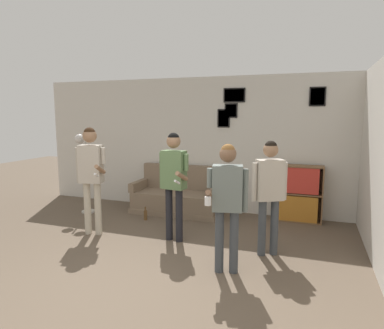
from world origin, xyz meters
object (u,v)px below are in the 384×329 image
at_px(person_player_foreground_center, 174,175).
at_px(person_spectator_near_bookshelf, 269,186).
at_px(floor_lamp, 86,149).
at_px(bottle_on_floor, 145,215).
at_px(person_player_foreground_left, 91,169).
at_px(couch, 178,197).
at_px(person_watcher_holding_cup, 227,195).
at_px(bookshelf, 299,194).

distance_m(person_player_foreground_center, person_spectator_near_bookshelf, 1.45).
bearing_deg(floor_lamp, bottle_on_floor, -3.54).
relative_size(floor_lamp, person_spectator_near_bookshelf, 1.04).
relative_size(person_player_foreground_left, person_spectator_near_bookshelf, 1.09).
bearing_deg(person_player_foreground_left, floor_lamp, 129.57).
xyz_separation_m(couch, person_watcher_holding_cup, (1.57, -2.29, 0.68)).
distance_m(floor_lamp, bottle_on_floor, 1.78).
bearing_deg(bottle_on_floor, person_watcher_holding_cup, -39.23).
xyz_separation_m(person_watcher_holding_cup, person_spectator_near_bookshelf, (0.42, 0.73, -0.00)).
xyz_separation_m(floor_lamp, person_player_foreground_center, (2.23, -0.87, -0.24)).
distance_m(couch, person_spectator_near_bookshelf, 2.62).
height_order(couch, bottle_on_floor, couch).
distance_m(person_watcher_holding_cup, bottle_on_floor, 2.66).
xyz_separation_m(person_player_foreground_left, person_watcher_holding_cup, (2.40, -0.62, -0.11)).
bearing_deg(floor_lamp, bookshelf, 11.53).
bearing_deg(person_player_foreground_center, person_watcher_holding_cup, -37.55).
xyz_separation_m(couch, person_player_foreground_left, (-0.83, -1.67, 0.79)).
height_order(floor_lamp, person_player_foreground_center, person_player_foreground_center).
height_order(person_player_foreground_center, bottle_on_floor, person_player_foreground_center).
bearing_deg(floor_lamp, person_player_foreground_center, -21.35).
height_order(bookshelf, bottle_on_floor, bookshelf).
distance_m(couch, floor_lamp, 2.05).
bearing_deg(person_spectator_near_bookshelf, couch, 141.79).
xyz_separation_m(floor_lamp, bottle_on_floor, (1.33, -0.08, -1.18)).
distance_m(person_player_foreground_center, person_watcher_holding_cup, 1.30).
relative_size(couch, person_player_foreground_center, 1.06).
bearing_deg(bottle_on_floor, person_player_foreground_center, -41.05).
bearing_deg(couch, person_player_foreground_left, -116.41).
distance_m(person_player_foreground_left, person_player_foreground_center, 1.38).
relative_size(couch, bottle_on_floor, 7.13).
height_order(bookshelf, person_player_foreground_center, person_player_foreground_center).
relative_size(bookshelf, person_player_foreground_left, 0.59).
bearing_deg(bottle_on_floor, couch, 62.47).
bearing_deg(floor_lamp, person_player_foreground_left, -50.43).
bearing_deg(couch, person_watcher_holding_cup, -55.58).
bearing_deg(person_player_foreground_center, bottle_on_floor, 138.95).
height_order(bookshelf, person_spectator_near_bookshelf, person_spectator_near_bookshelf).
xyz_separation_m(person_player_foreground_left, person_player_foreground_center, (1.37, 0.17, -0.05)).
relative_size(couch, person_player_foreground_left, 1.02).
relative_size(couch, person_spectator_near_bookshelf, 1.11).
height_order(bookshelf, person_watcher_holding_cup, person_watcher_holding_cup).
xyz_separation_m(floor_lamp, person_watcher_holding_cup, (3.27, -1.67, -0.29)).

